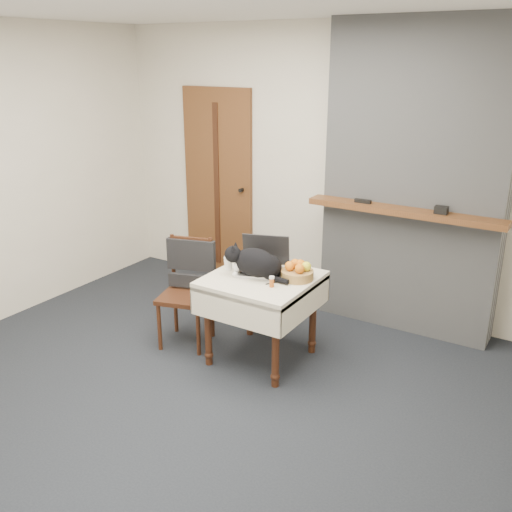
{
  "coord_description": "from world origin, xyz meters",
  "views": [
    {
      "loc": [
        2.24,
        -2.82,
        2.31
      ],
      "look_at": [
        0.13,
        0.59,
        0.88
      ],
      "focal_mm": 40.0,
      "sensor_mm": 36.0,
      "label": 1
    }
  ],
  "objects": [
    {
      "name": "door",
      "position": [
        -1.2,
        1.97,
        1.0
      ],
      "size": [
        0.82,
        0.1,
        2.0
      ],
      "color": "brown",
      "rests_on": "ground"
    },
    {
      "name": "cream_jar",
      "position": [
        -0.16,
        0.64,
        0.74
      ],
      "size": [
        0.07,
        0.07,
        0.08
      ],
      "primitive_type": "cylinder",
      "color": "white",
      "rests_on": "side_table"
    },
    {
      "name": "laptop",
      "position": [
        0.1,
        0.75,
        0.77
      ],
      "size": [
        0.46,
        0.42,
        0.28
      ],
      "rotation": [
        0.0,
        0.0,
        0.34
      ],
      "color": "#B7B7BC",
      "rests_on": "side_table"
    },
    {
      "name": "chimney",
      "position": [
        0.9,
        1.85,
        1.3
      ],
      "size": [
        1.62,
        0.48,
        2.6
      ],
      "color": "gray",
      "rests_on": "ground"
    },
    {
      "name": "pill_bottle",
      "position": [
        0.31,
        0.51,
        0.74
      ],
      "size": [
        0.04,
        0.04,
        0.08
      ],
      "color": "#B04F15",
      "rests_on": "side_table"
    },
    {
      "name": "cat",
      "position": [
        0.12,
        0.62,
        0.81
      ],
      "size": [
        0.55,
        0.31,
        0.26
      ],
      "rotation": [
        0.0,
        0.0,
        0.3
      ],
      "color": "black",
      "rests_on": "side_table"
    },
    {
      "name": "room_shell",
      "position": [
        0.0,
        0.46,
        1.76
      ],
      "size": [
        4.52,
        4.01,
        2.61
      ],
      "color": "beige",
      "rests_on": "ground"
    },
    {
      "name": "chair",
      "position": [
        -0.55,
        0.62,
        0.57
      ],
      "size": [
        0.5,
        0.49,
        0.89
      ],
      "rotation": [
        0.0,
        0.0,
        0.29
      ],
      "color": "#32170D",
      "rests_on": "ground"
    },
    {
      "name": "desk_clutter",
      "position": [
        0.33,
        0.68,
        0.7
      ],
      "size": [
        0.12,
        0.12,
        0.01
      ],
      "primitive_type": "cube",
      "rotation": [
        0.0,
        0.0,
        0.78
      ],
      "color": "black",
      "rests_on": "side_table"
    },
    {
      "name": "ground",
      "position": [
        0.0,
        0.0,
        0.0
      ],
      "size": [
        4.5,
        4.5,
        0.0
      ],
      "primitive_type": "plane",
      "color": "black",
      "rests_on": "ground"
    },
    {
      "name": "side_table",
      "position": [
        0.15,
        0.64,
        0.59
      ],
      "size": [
        0.78,
        0.78,
        0.7
      ],
      "color": "#32170D",
      "rests_on": "ground"
    },
    {
      "name": "fruit_basket",
      "position": [
        0.4,
        0.74,
        0.76
      ],
      "size": [
        0.25,
        0.25,
        0.14
      ],
      "color": "#A98B44",
      "rests_on": "side_table"
    }
  ]
}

